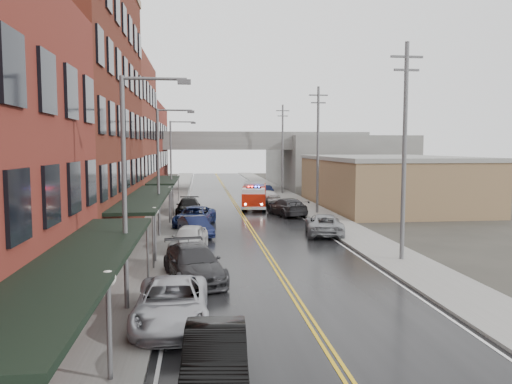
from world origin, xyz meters
TOP-DOWN VIEW (x-y plane):
  - road at (0.00, 30.00)m, footprint 11.00×160.00m
  - sidewalk_left at (-7.30, 30.00)m, footprint 3.00×160.00m
  - sidewalk_right at (7.30, 30.00)m, footprint 3.00×160.00m
  - curb_left at (-5.65, 30.00)m, footprint 0.30×160.00m
  - curb_right at (5.65, 30.00)m, footprint 0.30×160.00m
  - brick_building_b at (-13.30, 23.00)m, footprint 9.00×20.00m
  - brick_building_c at (-13.30, 40.50)m, footprint 9.00×15.00m
  - brick_building_far at (-13.30, 58.00)m, footprint 9.00×20.00m
  - tan_building at (16.00, 40.00)m, footprint 14.00×22.00m
  - right_far_block at (18.00, 70.00)m, footprint 18.00×30.00m
  - awning_0 at (-7.49, 4.00)m, footprint 2.60×16.00m
  - awning_1 at (-7.49, 23.00)m, footprint 2.60×18.00m
  - awning_2 at (-7.49, 40.50)m, footprint 2.60×13.00m
  - globe_lamp_0 at (-6.40, 2.00)m, footprint 0.44×0.44m
  - globe_lamp_1 at (-6.40, 16.00)m, footprint 0.44×0.44m
  - globe_lamp_2 at (-6.40, 30.00)m, footprint 0.44×0.44m
  - street_lamp_0 at (-6.55, 8.00)m, footprint 2.64×0.22m
  - street_lamp_1 at (-6.55, 24.00)m, footprint 2.64×0.22m
  - street_lamp_2 at (-6.55, 40.00)m, footprint 2.64×0.22m
  - utility_pole_0 at (7.20, 15.00)m, footprint 1.80×0.24m
  - utility_pole_1 at (7.20, 35.00)m, footprint 1.80×0.24m
  - utility_pole_2 at (7.20, 55.00)m, footprint 1.80×0.24m
  - overpass at (0.00, 62.00)m, footprint 40.00×10.00m
  - fire_truck at (1.70, 39.76)m, footprint 3.72×7.57m
  - parked_car_left_1 at (-3.60, 1.59)m, footprint 1.88×4.81m
  - parked_car_left_2 at (-5.00, 6.42)m, footprint 2.61×5.64m
  - parked_car_left_3 at (-4.27, 12.32)m, footprint 3.49×6.11m
  - parked_car_left_4 at (-4.63, 19.17)m, footprint 2.71×4.89m
  - parked_car_left_5 at (-4.27, 24.13)m, footprint 2.76×4.59m
  - parked_car_left_6 at (-4.37, 28.80)m, footprint 3.81×6.14m
  - parked_car_left_7 at (-5.00, 35.76)m, footprint 2.31×5.42m
  - parked_car_right_0 at (5.00, 23.80)m, footprint 3.44×5.86m
  - parked_car_right_1 at (4.13, 34.20)m, footprint 3.54×6.03m
  - parked_car_right_2 at (3.60, 45.01)m, footprint 3.17×4.89m
  - parked_car_right_3 at (4.18, 52.06)m, footprint 2.31×4.77m

SIDE VIEW (x-z plane):
  - road at x=0.00m, z-range 0.00..0.02m
  - sidewalk_left at x=-7.30m, z-range 0.00..0.15m
  - sidewalk_right at x=7.30m, z-range 0.00..0.15m
  - curb_left at x=-5.65m, z-range 0.00..0.15m
  - curb_right at x=5.65m, z-range 0.00..0.15m
  - parked_car_left_5 at x=-4.27m, z-range 0.00..1.43m
  - parked_car_right_3 at x=4.18m, z-range 0.00..1.51m
  - parked_car_right_0 at x=5.00m, z-range 0.00..1.53m
  - parked_car_right_2 at x=3.60m, z-range 0.00..1.55m
  - parked_car_left_1 at x=-3.60m, z-range 0.00..1.56m
  - parked_car_left_7 at x=-5.00m, z-range 0.00..1.56m
  - parked_car_left_2 at x=-5.00m, z-range 0.00..1.57m
  - parked_car_left_4 at x=-4.63m, z-range 0.00..1.58m
  - parked_car_left_6 at x=-4.37m, z-range 0.00..1.58m
  - parked_car_right_1 at x=4.13m, z-range 0.00..1.64m
  - parked_car_left_3 at x=-4.27m, z-range 0.00..1.67m
  - fire_truck at x=1.70m, z-range 0.11..2.78m
  - globe_lamp_0 at x=-6.40m, z-range 0.75..3.87m
  - globe_lamp_1 at x=-6.40m, z-range 0.75..3.87m
  - globe_lamp_2 at x=-6.40m, z-range 0.75..3.87m
  - tan_building at x=16.00m, z-range 0.00..5.00m
  - awning_2 at x=-7.49m, z-range 1.44..4.53m
  - awning_0 at x=-7.49m, z-range 1.44..4.53m
  - awning_1 at x=-7.49m, z-range 1.44..4.53m
  - right_far_block at x=18.00m, z-range 0.00..8.00m
  - street_lamp_0 at x=-6.55m, z-range 0.69..9.69m
  - street_lamp_1 at x=-6.55m, z-range 0.69..9.69m
  - street_lamp_2 at x=-6.55m, z-range 0.69..9.69m
  - overpass at x=0.00m, z-range 2.24..9.74m
  - brick_building_far at x=-13.30m, z-range 0.00..12.00m
  - utility_pole_0 at x=7.20m, z-range 0.31..12.31m
  - utility_pole_1 at x=7.20m, z-range 0.31..12.31m
  - utility_pole_2 at x=7.20m, z-range 0.31..12.31m
  - brick_building_c at x=-13.30m, z-range 0.00..15.00m
  - brick_building_b at x=-13.30m, z-range 0.00..18.00m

